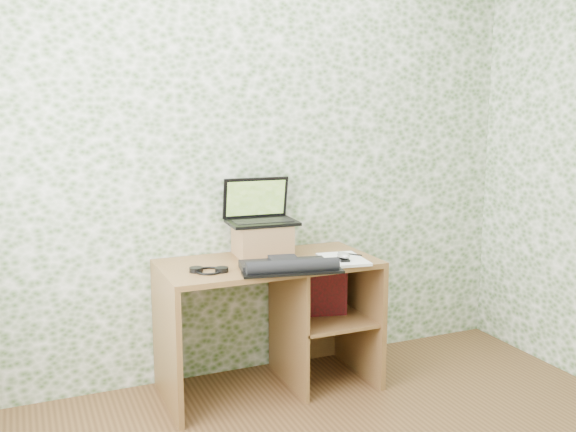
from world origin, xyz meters
name	(u,v)px	position (x,y,z in m)	size (l,w,h in m)	color
wall_back	(248,158)	(0.00, 1.75, 1.30)	(3.50, 3.50, 0.00)	white
desk	(279,304)	(0.08, 1.47, 0.48)	(1.20, 0.60, 0.75)	brown
riser	(262,240)	(0.02, 1.58, 0.84)	(0.31, 0.26, 0.18)	#946A42
laptop	(260,212)	(0.02, 1.63, 1.00)	(0.40, 0.29, 0.26)	black
keyboard	(288,266)	(0.02, 1.21, 0.78)	(0.54, 0.36, 0.07)	black
headphones	(209,270)	(-0.37, 1.34, 0.76)	(0.19, 0.19, 0.02)	black
notepad	(343,259)	(0.39, 1.28, 0.76)	(0.22, 0.31, 0.01)	white
mouse	(344,257)	(0.37, 1.24, 0.78)	(0.06, 0.10, 0.03)	#BCBCBE
pen	(350,254)	(0.46, 1.34, 0.77)	(0.01, 0.01, 0.15)	black
red_box	(327,292)	(0.37, 1.44, 0.53)	(0.23, 0.07, 0.27)	maroon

